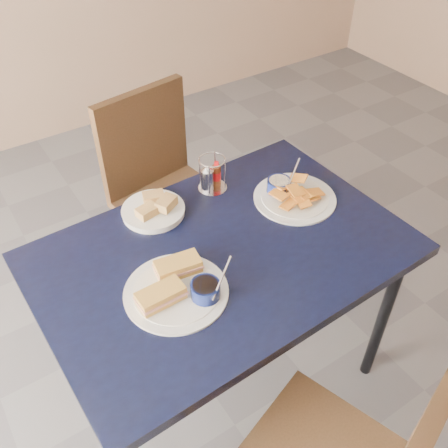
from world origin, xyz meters
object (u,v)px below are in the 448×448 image
chair_far (163,179)px  sandwich_plate (178,287)px  plantain_plate (290,194)px  bread_basket (154,209)px  dining_table (223,264)px  condiment_caddy (211,177)px

chair_far → sandwich_plate: (-0.35, -0.79, 0.23)m
chair_far → plantain_plate: (0.22, -0.62, 0.23)m
bread_basket → sandwich_plate: bearing=-106.2°
bread_basket → chair_far: bearing=60.3°
plantain_plate → chair_far: bearing=110.0°
chair_far → bread_basket: 0.54m
sandwich_plate → plantain_plate: 0.60m
dining_table → condiment_caddy: size_ratio=9.10×
plantain_plate → bread_basket: (-0.46, 0.20, 0.00)m
condiment_caddy → plantain_plate: bearing=-43.9°
plantain_plate → bread_basket: size_ratio=1.37×
chair_far → condiment_caddy: (0.01, -0.41, 0.26)m
dining_table → sandwich_plate: bearing=-159.9°
dining_table → plantain_plate: size_ratio=4.06×
sandwich_plate → condiment_caddy: 0.52m
bread_basket → dining_table: bearing=-70.1°
condiment_caddy → dining_table: bearing=-115.5°
dining_table → bread_basket: bread_basket is taller
condiment_caddy → sandwich_plate: bearing=-133.2°
sandwich_plate → bread_basket: (0.11, 0.37, -0.00)m
bread_basket → condiment_caddy: size_ratio=1.63×
chair_far → condiment_caddy: size_ratio=6.97×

